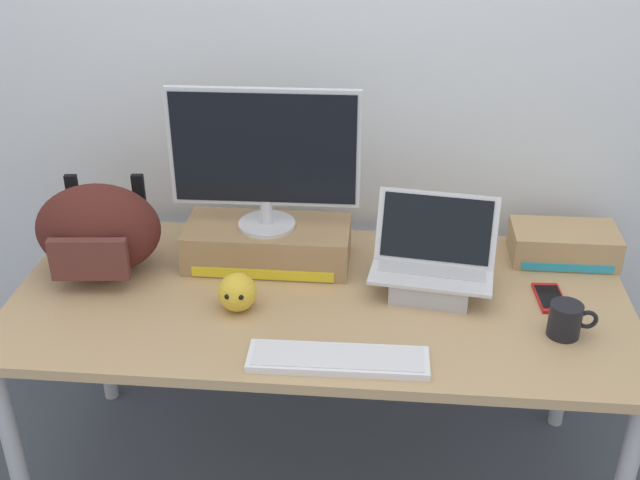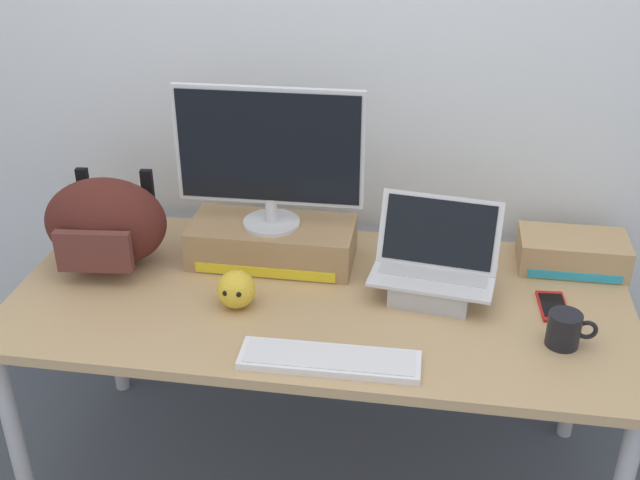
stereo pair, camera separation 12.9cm
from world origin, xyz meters
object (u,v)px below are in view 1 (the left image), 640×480
object	(u,v)px
toner_box_yellow	(268,244)
desktop_monitor	(264,156)
messenger_backpack	(98,230)
toner_box_cyan	(564,244)
external_keyboard	(338,359)
cell_phone	(550,298)
plush_toy	(237,292)
coffee_mug	(566,320)
open_laptop	(432,272)

from	to	relation	value
toner_box_yellow	desktop_monitor	world-z (taller)	desktop_monitor
toner_box_yellow	messenger_backpack	world-z (taller)	messenger_backpack
desktop_monitor	toner_box_cyan	distance (m)	0.96
toner_box_cyan	desktop_monitor	bearing A→B (deg)	-173.40
messenger_backpack	external_keyboard	bearing A→B (deg)	-33.82
toner_box_yellow	cell_phone	bearing A→B (deg)	-9.78
toner_box_yellow	external_keyboard	size ratio (longest dim) A/B	1.09
toner_box_yellow	toner_box_cyan	size ratio (longest dim) A/B	1.56
external_keyboard	toner_box_cyan	bearing A→B (deg)	41.17
toner_box_yellow	plush_toy	world-z (taller)	toner_box_yellow
toner_box_cyan	toner_box_yellow	bearing A→B (deg)	-173.48
coffee_mug	plush_toy	distance (m)	0.88
toner_box_yellow	plush_toy	xyz separation A→B (m)	(-0.04, -0.27, -0.01)
toner_box_yellow	plush_toy	bearing A→B (deg)	-99.42
external_keyboard	messenger_backpack	xyz separation A→B (m)	(-0.74, 0.39, 0.13)
messenger_backpack	toner_box_cyan	size ratio (longest dim) A/B	1.21
cell_phone	plush_toy	distance (m)	0.89
desktop_monitor	plush_toy	size ratio (longest dim) A/B	5.09
messenger_backpack	toner_box_yellow	bearing A→B (deg)	5.48
toner_box_yellow	desktop_monitor	distance (m)	0.29
desktop_monitor	external_keyboard	world-z (taller)	desktop_monitor
external_keyboard	plush_toy	xyz separation A→B (m)	(-0.29, 0.22, 0.04)
desktop_monitor	messenger_backpack	size ratio (longest dim) A/B	1.43
toner_box_yellow	desktop_monitor	size ratio (longest dim) A/B	0.90
toner_box_yellow	toner_box_cyan	world-z (taller)	toner_box_yellow
coffee_mug	plush_toy	world-z (taller)	plush_toy
toner_box_yellow	cell_phone	size ratio (longest dim) A/B	3.24
toner_box_yellow	messenger_backpack	size ratio (longest dim) A/B	1.29
external_keyboard	open_laptop	bearing A→B (deg)	55.74
open_laptop	external_keyboard	size ratio (longest dim) A/B	0.80
open_laptop	toner_box_cyan	bearing A→B (deg)	35.65
plush_toy	toner_box_yellow	bearing A→B (deg)	80.58
external_keyboard	cell_phone	world-z (taller)	external_keyboard
external_keyboard	toner_box_cyan	xyz separation A→B (m)	(0.66, 0.59, 0.04)
toner_box_yellow	open_laptop	bearing A→B (deg)	-13.46
coffee_mug	toner_box_cyan	bearing A→B (deg)	80.72
toner_box_yellow	coffee_mug	distance (m)	0.90
open_laptop	messenger_backpack	world-z (taller)	messenger_backpack
toner_box_yellow	toner_box_cyan	xyz separation A→B (m)	(0.91, 0.10, -0.01)
coffee_mug	cell_phone	distance (m)	0.18
open_laptop	plush_toy	distance (m)	0.56
external_keyboard	desktop_monitor	bearing A→B (deg)	116.10
cell_phone	plush_toy	size ratio (longest dim) A/B	1.42
external_keyboard	coffee_mug	xyz separation A→B (m)	(0.59, 0.18, 0.04)
external_keyboard	plush_toy	world-z (taller)	plush_toy
desktop_monitor	toner_box_cyan	bearing A→B (deg)	5.31
coffee_mug	plush_toy	bearing A→B (deg)	177.01
toner_box_cyan	messenger_backpack	bearing A→B (deg)	-171.83
messenger_backpack	coffee_mug	size ratio (longest dim) A/B	3.03
coffee_mug	cell_phone	xyz separation A→B (m)	(-0.01, 0.17, -0.04)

